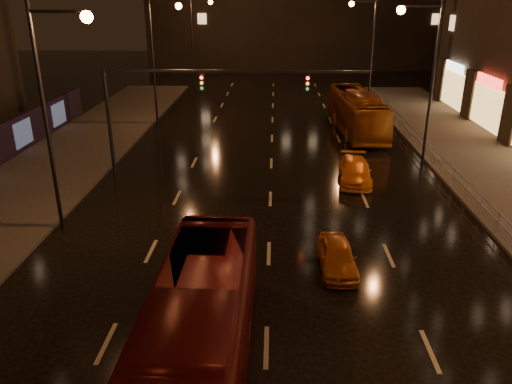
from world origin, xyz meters
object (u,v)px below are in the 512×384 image
(taxi_far, at_px, (355,171))
(taxi_near, at_px, (337,256))
(bus_curb, at_px, (357,112))
(bus_red, at_px, (195,345))

(taxi_far, bearing_deg, taxi_near, -97.25)
(bus_curb, xyz_separation_m, taxi_far, (-1.75, -11.36, -0.95))
(bus_red, distance_m, bus_curb, 29.41)
(taxi_near, distance_m, taxi_far, 10.30)
(bus_curb, relative_size, taxi_near, 3.30)
(bus_curb, height_order, taxi_near, bus_curb)
(bus_red, xyz_separation_m, bus_curb, (8.45, 28.17, 0.01))
(bus_curb, bearing_deg, taxi_near, -103.53)
(bus_curb, height_order, taxi_far, bus_curb)
(bus_curb, distance_m, taxi_near, 21.81)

